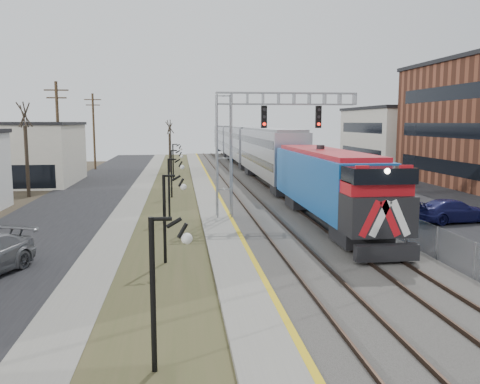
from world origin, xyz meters
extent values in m
cube|color=black|center=(-11.50, 35.00, 0.02)|extent=(7.00, 120.00, 0.04)
cube|color=gray|center=(-7.00, 35.00, 0.04)|extent=(2.00, 120.00, 0.08)
cube|color=#414525|center=(-4.00, 35.00, 0.03)|extent=(4.00, 120.00, 0.06)
cube|color=gray|center=(-1.00, 35.00, 0.12)|extent=(2.00, 120.00, 0.24)
cube|color=#595651|center=(4.00, 35.00, 0.10)|extent=(8.00, 120.00, 0.20)
cube|color=black|center=(16.00, 35.00, 0.02)|extent=(16.00, 120.00, 0.04)
cube|color=gold|center=(-0.12, 35.00, 0.24)|extent=(0.24, 120.00, 0.01)
cube|color=#2D2119|center=(1.25, 35.00, 0.28)|extent=(0.08, 120.00, 0.15)
cube|color=#2D2119|center=(2.75, 35.00, 0.28)|extent=(0.08, 120.00, 0.15)
cube|color=#2D2119|center=(4.75, 35.00, 0.28)|extent=(0.08, 120.00, 0.15)
cube|color=#2D2119|center=(6.25, 35.00, 0.28)|extent=(0.08, 120.00, 0.15)
cube|color=#1454A7|center=(5.50, 24.91, 2.47)|extent=(3.00, 17.00, 4.25)
cube|color=black|center=(5.50, 16.21, 0.70)|extent=(2.80, 0.50, 0.70)
cube|color=#A9ABB3|center=(5.50, 45.21, 3.01)|extent=(3.00, 22.00, 5.33)
cube|color=#A9ABB3|center=(5.50, 68.01, 3.01)|extent=(3.00, 22.00, 5.33)
cube|color=#A9ABB3|center=(5.50, 90.81, 3.01)|extent=(3.00, 22.00, 5.33)
cube|color=gray|center=(-0.50, 28.00, 4.00)|extent=(1.00, 1.00, 8.00)
cube|color=gray|center=(3.50, 28.00, 7.75)|extent=(9.00, 0.80, 0.80)
cube|color=black|center=(2.00, 27.55, 6.60)|extent=(0.35, 0.25, 1.40)
cube|color=black|center=(5.50, 27.55, 6.60)|extent=(0.35, 0.25, 1.40)
cylinder|color=black|center=(-4.00, 8.00, 2.00)|extent=(0.14, 0.14, 4.00)
cylinder|color=black|center=(-4.00, 18.00, 2.00)|extent=(0.14, 0.14, 4.00)
cylinder|color=black|center=(-4.00, 28.00, 2.00)|extent=(0.14, 0.14, 4.00)
cylinder|color=black|center=(-4.00, 38.00, 2.00)|extent=(0.14, 0.14, 4.00)
cylinder|color=black|center=(-4.00, 50.00, 2.00)|extent=(0.14, 0.14, 4.00)
cylinder|color=#4C3823|center=(-14.50, 45.00, 5.00)|extent=(0.28, 0.28, 10.00)
cylinder|color=#4C3823|center=(-14.50, 65.00, 5.00)|extent=(0.28, 0.28, 10.00)
cube|color=gray|center=(8.20, 35.00, 0.80)|extent=(0.04, 120.00, 1.60)
cube|color=beige|center=(-21.00, 50.00, 3.00)|extent=(14.00, 12.00, 6.00)
cube|color=beige|center=(30.00, 65.00, 4.00)|extent=(16.00, 18.00, 8.00)
cylinder|color=#382D23|center=(-16.00, 40.00, 2.97)|extent=(0.30, 0.30, 5.95)
cylinder|color=#382D23|center=(-4.50, 60.00, 2.45)|extent=(0.30, 0.30, 4.90)
imported|color=navy|center=(13.70, 25.35, 0.72)|extent=(5.16, 2.64, 1.43)
imported|color=slate|center=(13.11, 33.76, 0.66)|extent=(4.15, 2.81, 1.31)
camera|label=1|loc=(-3.29, -4.19, 6.27)|focal=38.00mm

